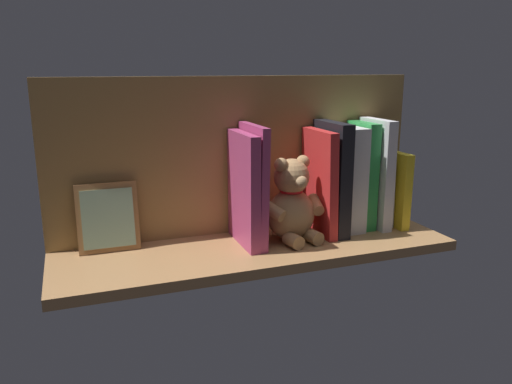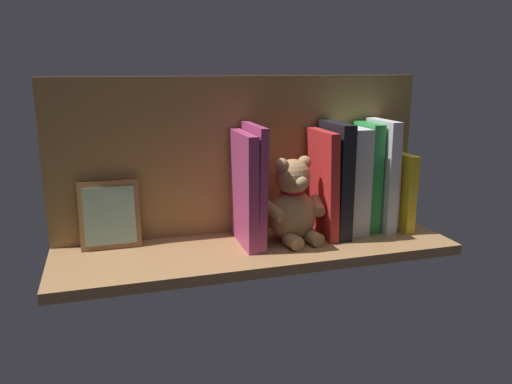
# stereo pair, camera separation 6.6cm
# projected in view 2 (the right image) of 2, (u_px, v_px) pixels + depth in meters

# --- Properties ---
(ground_plane) EXTENTS (0.87, 0.27, 0.02)m
(ground_plane) POSITION_uv_depth(u_px,v_px,m) (256.00, 249.00, 1.13)
(ground_plane) COLOR #A87A4C
(shelf_back_panel) EXTENTS (0.87, 0.02, 0.36)m
(shelf_back_panel) POSITION_uv_depth(u_px,v_px,m) (242.00, 156.00, 1.18)
(shelf_back_panel) COLOR olive
(shelf_back_panel) RESTS_ON ground_plane
(book_0) EXTENTS (0.02, 0.13, 0.18)m
(book_0) POSITION_uv_depth(u_px,v_px,m) (398.00, 190.00, 1.24)
(book_0) COLOR yellow
(book_0) RESTS_ON ground_plane
(book_1) EXTENTS (0.02, 0.10, 0.26)m
(book_1) POSITION_uv_depth(u_px,v_px,m) (387.00, 174.00, 1.23)
(book_1) COLOR silver
(book_1) RESTS_ON ground_plane
(book_2) EXTENTS (0.03, 0.13, 0.26)m
(book_2) POSITION_uv_depth(u_px,v_px,m) (380.00, 175.00, 1.22)
(book_2) COLOR silver
(book_2) RESTS_ON ground_plane
(book_3) EXTENTS (0.03, 0.11, 0.26)m
(book_3) POSITION_uv_depth(u_px,v_px,m) (366.00, 176.00, 1.22)
(book_3) COLOR green
(book_3) RESTS_ON ground_plane
(dictionary_thick_white) EXTENTS (0.05, 0.12, 0.25)m
(dictionary_thick_white) POSITION_uv_depth(u_px,v_px,m) (350.00, 180.00, 1.20)
(dictionary_thick_white) COLOR silver
(dictionary_thick_white) RESTS_ON ground_plane
(book_4) EXTENTS (0.03, 0.14, 0.26)m
(book_4) POSITION_uv_depth(u_px,v_px,m) (334.00, 179.00, 1.18)
(book_4) COLOR black
(book_4) RESTS_ON ground_plane
(book_5) EXTENTS (0.03, 0.14, 0.24)m
(book_5) POSITION_uv_depth(u_px,v_px,m) (322.00, 183.00, 1.17)
(book_5) COLOR red
(book_5) RESTS_ON ground_plane
(teddy_bear) EXTENTS (0.15, 0.14, 0.19)m
(teddy_bear) POSITION_uv_depth(u_px,v_px,m) (293.00, 204.00, 1.14)
(teddy_bear) COLOR tan
(teddy_bear) RESTS_ON ground_plane
(book_6) EXTENTS (0.02, 0.16, 0.26)m
(book_6) POSITION_uv_depth(u_px,v_px,m) (255.00, 185.00, 1.11)
(book_6) COLOR #B23F72
(book_6) RESTS_ON ground_plane
(book_7) EXTENTS (0.02, 0.16, 0.25)m
(book_7) POSITION_uv_depth(u_px,v_px,m) (244.00, 189.00, 1.11)
(book_7) COLOR #B23F72
(book_7) RESTS_ON ground_plane
(picture_frame_leaning) EXTENTS (0.13, 0.04, 0.15)m
(picture_frame_leaning) POSITION_uv_depth(u_px,v_px,m) (110.00, 215.00, 1.09)
(picture_frame_leaning) COLOR #9E6B3D
(picture_frame_leaning) RESTS_ON ground_plane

